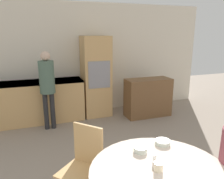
{
  "coord_description": "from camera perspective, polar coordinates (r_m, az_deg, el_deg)",
  "views": [
    {
      "loc": [
        -1.09,
        -0.17,
        1.9
      ],
      "look_at": [
        -0.04,
        2.81,
        1.08
      ],
      "focal_mm": 35.0,
      "sensor_mm": 36.0,
      "label": 1
    }
  ],
  "objects": [
    {
      "name": "sideboard",
      "position": [
        5.18,
        9.36,
        -2.06
      ],
      "size": [
        1.06,
        0.45,
        0.89
      ],
      "color": "brown",
      "rests_on": "ground_plane"
    },
    {
      "name": "salt_shaker",
      "position": [
        2.14,
        11.02,
        -17.34
      ],
      "size": [
        0.03,
        0.03,
        0.09
      ],
      "color": "white",
      "rests_on": "dining_table"
    },
    {
      "name": "kitchen_counter",
      "position": [
        5.04,
        -20.02,
        -2.98
      ],
      "size": [
        2.16,
        0.6,
        0.9
      ],
      "color": "tan",
      "rests_on": "ground_plane"
    },
    {
      "name": "wall_back",
      "position": [
        5.32,
        -7.49,
        7.87
      ],
      "size": [
        6.3,
        0.05,
        2.6
      ],
      "color": "silver",
      "rests_on": "ground_plane"
    },
    {
      "name": "chair_far_left",
      "position": [
        2.6,
        -7.33,
        -18.12
      ],
      "size": [
        0.57,
        0.57,
        0.91
      ],
      "rotation": [
        0.0,
        0.0,
        5.45
      ],
      "color": "tan",
      "rests_on": "ground_plane"
    },
    {
      "name": "bowl_near",
      "position": [
        2.3,
        7.44,
        -15.28
      ],
      "size": [
        0.14,
        0.14,
        0.05
      ],
      "color": "silver",
      "rests_on": "dining_table"
    },
    {
      "name": "oven_unit",
      "position": [
        5.1,
        -4.22,
        3.41
      ],
      "size": [
        0.62,
        0.59,
        1.85
      ],
      "color": "tan",
      "rests_on": "ground_plane"
    },
    {
      "name": "cup",
      "position": [
        2.05,
        12.03,
        -19.13
      ],
      "size": [
        0.08,
        0.08,
        0.08
      ],
      "color": "beige",
      "rests_on": "dining_table"
    },
    {
      "name": "bowl_centre",
      "position": [
        2.49,
        13.11,
        -13.27
      ],
      "size": [
        0.16,
        0.16,
        0.05
      ],
      "color": "silver",
      "rests_on": "dining_table"
    },
    {
      "name": "person_standing",
      "position": [
        4.44,
        -16.58,
        1.94
      ],
      "size": [
        0.29,
        0.29,
        1.57
      ],
      "color": "#262628",
      "rests_on": "ground_plane"
    }
  ]
}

